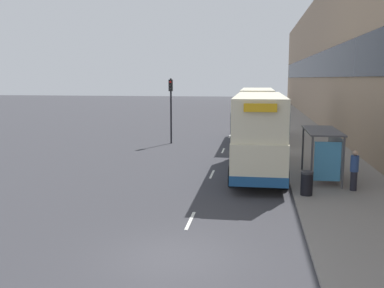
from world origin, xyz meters
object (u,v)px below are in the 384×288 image
at_px(bus_shelter, 326,146).
at_px(litter_bin, 307,183).
at_px(double_decker_bus_near, 259,132).
at_px(pedestrian_at_shelter, 354,170).
at_px(double_decker_bus_ahead, 257,113).
at_px(traffic_light_far_kerb, 171,100).
at_px(pedestrian_1, 341,162).
at_px(car_0, 256,102).

bearing_deg(bus_shelter, litter_bin, -112.17).
distance_m(double_decker_bus_near, pedestrian_at_shelter, 5.72).
height_order(double_decker_bus_ahead, traffic_light_far_kerb, traffic_light_far_kerb).
bearing_deg(double_decker_bus_near, bus_shelter, -27.60).
xyz_separation_m(bus_shelter, pedestrian_1, (0.82, 0.43, -0.86)).
distance_m(double_decker_bus_near, traffic_light_far_kerb, 12.13).
distance_m(litter_bin, traffic_light_far_kerb, 17.39).
bearing_deg(bus_shelter, pedestrian_at_shelter, -62.73).
height_order(bus_shelter, car_0, bus_shelter).
bearing_deg(pedestrian_at_shelter, traffic_light_far_kerb, 129.47).
bearing_deg(double_decker_bus_near, litter_bin, -66.28).
distance_m(pedestrian_at_shelter, traffic_light_far_kerb, 17.69).
height_order(pedestrian_at_shelter, litter_bin, pedestrian_at_shelter).
bearing_deg(double_decker_bus_near, double_decker_bus_ahead, 90.55).
bearing_deg(pedestrian_1, pedestrian_at_shelter, -86.36).
height_order(pedestrian_1, traffic_light_far_kerb, traffic_light_far_kerb).
bearing_deg(car_0, double_decker_bus_ahead, -89.74).
relative_size(litter_bin, traffic_light_far_kerb, 0.20).
xyz_separation_m(pedestrian_at_shelter, traffic_light_far_kerb, (-11.14, 13.53, 2.38)).
relative_size(bus_shelter, traffic_light_far_kerb, 0.81).
distance_m(double_decker_bus_ahead, car_0, 42.20).
bearing_deg(pedestrian_1, traffic_light_far_kerb, 134.41).
bearing_deg(double_decker_bus_ahead, pedestrian_at_shelter, -74.70).
distance_m(bus_shelter, double_decker_bus_near, 3.74).
bearing_deg(litter_bin, pedestrian_1, 59.17).
relative_size(bus_shelter, pedestrian_at_shelter, 2.28).
relative_size(pedestrian_1, traffic_light_far_kerb, 0.33).
relative_size(double_decker_bus_ahead, traffic_light_far_kerb, 1.97).
bearing_deg(pedestrian_1, double_decker_bus_near, 162.55).
xyz_separation_m(bus_shelter, double_decker_bus_near, (-3.30, 1.72, 0.41)).
bearing_deg(pedestrian_at_shelter, double_decker_bus_ahead, 105.30).
relative_size(double_decker_bus_near, litter_bin, 9.74).
bearing_deg(car_0, bus_shelter, -86.34).
bearing_deg(double_decker_bus_ahead, litter_bin, -82.71).
xyz_separation_m(double_decker_bus_near, litter_bin, (2.08, -4.72, -1.61)).
relative_size(double_decker_bus_ahead, car_0, 2.23).
bearing_deg(pedestrian_1, double_decker_bus_ahead, 107.17).
xyz_separation_m(litter_bin, traffic_light_far_kerb, (-8.95, 14.65, 2.79)).
distance_m(bus_shelter, pedestrian_1, 1.26).
distance_m(bus_shelter, litter_bin, 3.46).
height_order(double_decker_bus_near, traffic_light_far_kerb, traffic_light_far_kerb).
bearing_deg(pedestrian_at_shelter, bus_shelter, 117.27).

